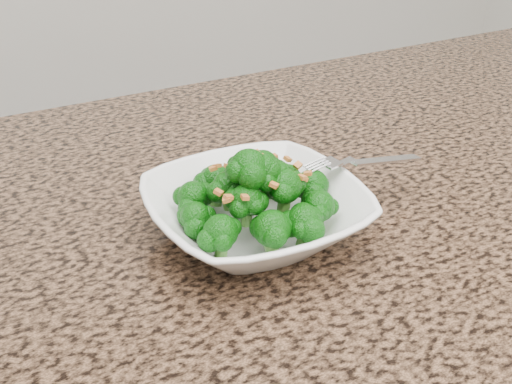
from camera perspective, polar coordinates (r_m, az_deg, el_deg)
granite_counter at (r=0.61m, az=6.22°, el=-7.84°), size 1.64×1.04×0.03m
bowl at (r=0.63m, az=0.00°, el=-1.91°), size 0.21×0.21×0.05m
broccoli_pile at (r=0.61m, az=0.00°, el=2.69°), size 0.19×0.19×0.06m
garlic_topping at (r=0.59m, az=0.00°, el=5.63°), size 0.11×0.11×0.01m
fork at (r=0.67m, az=8.22°, el=2.69°), size 0.17×0.05×0.01m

